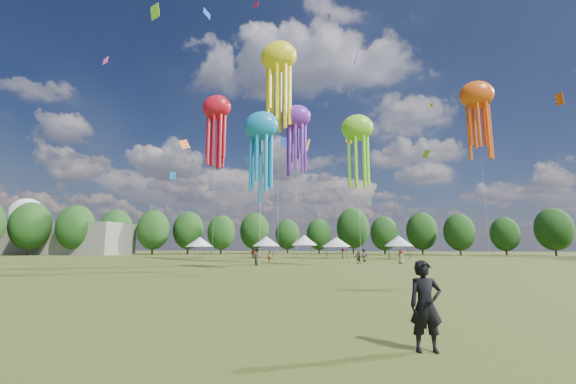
# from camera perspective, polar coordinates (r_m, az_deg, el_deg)

# --- Properties ---
(ground) EXTENTS (300.00, 300.00, 0.00)m
(ground) POSITION_cam_1_polar(r_m,az_deg,el_deg) (12.39, -26.31, -18.02)
(ground) COLOR #384416
(ground) RESTS_ON ground
(observer_main) EXTENTS (0.77, 0.57, 1.92)m
(observer_main) POSITION_cam_1_polar(r_m,az_deg,el_deg) (8.71, 20.87, -16.35)
(observer_main) COLOR black
(observer_main) RESTS_ON ground
(spectator_near) EXTENTS (1.16, 1.16, 1.90)m
(spectator_near) POSITION_cam_1_polar(r_m,az_deg,el_deg) (42.93, -4.91, -10.17)
(spectator_near) COLOR gray
(spectator_near) RESTS_ON ground
(spectators_far) EXTENTS (24.70, 22.15, 1.77)m
(spectators_far) POSITION_cam_1_polar(r_m,az_deg,el_deg) (55.21, 8.40, -9.84)
(spectators_far) COLOR gray
(spectators_far) RESTS_ON ground
(festival_tents) EXTENTS (40.74, 9.14, 4.30)m
(festival_tents) POSITION_cam_1_polar(r_m,az_deg,el_deg) (67.10, 1.76, -7.76)
(festival_tents) COLOR #47474C
(festival_tents) RESTS_ON ground
(show_kites) EXTENTS (45.80, 29.42, 28.43)m
(show_kites) POSITION_cam_1_polar(r_m,az_deg,el_deg) (51.88, 6.73, 12.40)
(show_kites) COLOR purple
(show_kites) RESTS_ON ground
(small_kites) EXTENTS (69.25, 62.77, 44.80)m
(small_kites) POSITION_cam_1_polar(r_m,az_deg,el_deg) (59.79, 4.08, 19.08)
(small_kites) COLOR purple
(small_kites) RESTS_ON ground
(treeline) EXTENTS (201.57, 95.24, 13.43)m
(treeline) POSITION_cam_1_polar(r_m,az_deg,el_deg) (73.26, 2.63, -5.10)
(treeline) COLOR #38281C
(treeline) RESTS_ON ground
(hangar) EXTENTS (40.00, 12.00, 8.00)m
(hangar) POSITION_cam_1_polar(r_m,az_deg,el_deg) (113.91, -32.94, -6.24)
(hangar) COLOR gray
(hangar) RESTS_ON ground
(radome) EXTENTS (9.00, 9.00, 16.00)m
(radome) POSITION_cam_1_polar(r_m,az_deg,el_deg) (129.78, -35.96, -3.45)
(radome) COLOR white
(radome) RESTS_ON ground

